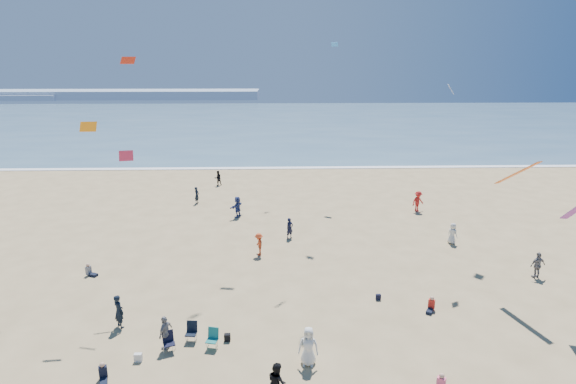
{
  "coord_description": "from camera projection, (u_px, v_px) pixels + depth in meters",
  "views": [
    {
      "loc": [
        1.39,
        -12.57,
        13.23
      ],
      "look_at": [
        2.0,
        8.0,
        7.34
      ],
      "focal_mm": 28.0,
      "sensor_mm": 36.0,
      "label": 1
    }
  ],
  "objects": [
    {
      "name": "ocean",
      "position": [
        269.0,
        121.0,
        106.97
      ],
      "size": [
        220.0,
        100.0,
        0.06
      ],
      "primitive_type": "cube",
      "color": "#476B84",
      "rests_on": "ground"
    },
    {
      "name": "surf_line",
      "position": [
        264.0,
        168.0,
        58.92
      ],
      "size": [
        220.0,
        1.2,
        0.08
      ],
      "primitive_type": "cube",
      "color": "white",
      "rests_on": "ground"
    },
    {
      "name": "headland_far",
      "position": [
        119.0,
        94.0,
        176.88
      ],
      "size": [
        110.0,
        20.0,
        3.2
      ],
      "primitive_type": "cube",
      "color": "#7A8EA8",
      "rests_on": "ground"
    },
    {
      "name": "headland_near",
      "position": [
        9.0,
        97.0,
        171.1
      ],
      "size": [
        40.0,
        14.0,
        2.0
      ],
      "primitive_type": "cube",
      "color": "#7A8EA8",
      "rests_on": "ground"
    },
    {
      "name": "standing_flyers",
      "position": [
        322.0,
        265.0,
        28.48
      ],
      "size": [
        38.78,
        43.07,
        1.92
      ],
      "color": "navy",
      "rests_on": "ground"
    },
    {
      "name": "seated_group",
      "position": [
        259.0,
        360.0,
        20.13
      ],
      "size": [
        21.75,
        22.72,
        0.84
      ],
      "color": "white",
      "rests_on": "ground"
    },
    {
      "name": "chair_cluster",
      "position": [
        191.0,
        338.0,
        21.62
      ],
      "size": [
        2.75,
        1.51,
        1.0
      ],
      "color": "black",
      "rests_on": "ground"
    },
    {
      "name": "white_tote",
      "position": [
        138.0,
        357.0,
        20.68
      ],
      "size": [
        0.35,
        0.2,
        0.4
      ],
      "primitive_type": "cube",
      "color": "silver",
      "rests_on": "ground"
    },
    {
      "name": "black_backpack",
      "position": [
        227.0,
        337.0,
        22.21
      ],
      "size": [
        0.3,
        0.22,
        0.38
      ],
      "primitive_type": "cube",
      "color": "black",
      "rests_on": "ground"
    },
    {
      "name": "navy_bag",
      "position": [
        378.0,
        297.0,
        26.09
      ],
      "size": [
        0.28,
        0.18,
        0.34
      ],
      "primitive_type": "cube",
      "color": "black",
      "rests_on": "ground"
    },
    {
      "name": "kites_aloft",
      "position": [
        414.0,
        60.0,
        24.46
      ],
      "size": [
        42.32,
        44.03,
        29.81
      ],
      "color": "#5D33A1",
      "rests_on": "ground"
    }
  ]
}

